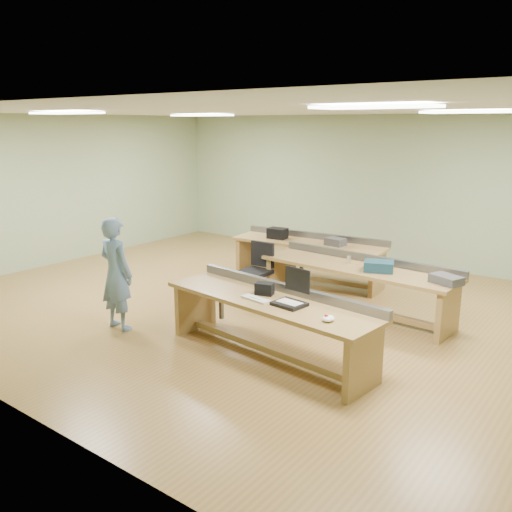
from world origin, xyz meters
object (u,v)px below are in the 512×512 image
object	(u,v)px
workbench_front	(270,313)
person	(116,274)
workbench_mid	(358,278)
camera_bag	(265,289)
parts_bin_teal	(379,266)
mug	(369,265)
parts_bin_grey	(446,279)
workbench_back	(309,252)
drinks_can	(349,260)
task_chair	(256,280)
laptop_base	(289,304)

from	to	relation	value
workbench_front	person	distance (m)	2.33
workbench_mid	camera_bag	size ratio (longest dim) A/B	13.83
workbench_front	parts_bin_teal	size ratio (longest dim) A/B	7.27
mug	parts_bin_grey	bearing A→B (deg)	-4.34
parts_bin_teal	mug	world-z (taller)	parts_bin_teal
person	camera_bag	world-z (taller)	person
workbench_back	drinks_can	size ratio (longest dim) A/B	25.27
camera_bag	task_chair	xyz separation A→B (m)	(-1.27, 1.53, -0.47)
workbench_mid	camera_bag	bearing A→B (deg)	-95.54
camera_bag	workbench_mid	bearing A→B (deg)	64.10
laptop_base	parts_bin_teal	distance (m)	2.06
workbench_front	laptop_base	xyz separation A→B (m)	(0.33, -0.09, 0.21)
workbench_front	laptop_base	world-z (taller)	workbench_front
laptop_base	task_chair	distance (m)	2.47
laptop_base	task_chair	bearing A→B (deg)	142.87
laptop_base	camera_bag	distance (m)	0.51
camera_bag	person	bearing A→B (deg)	178.19
workbench_front	task_chair	size ratio (longest dim) A/B	3.11
workbench_mid	parts_bin_grey	xyz separation A→B (m)	(1.34, -0.13, 0.25)
workbench_back	parts_bin_teal	bearing A→B (deg)	-36.36
mug	drinks_can	world-z (taller)	drinks_can
workbench_front	person	xyz separation A→B (m)	(-2.26, -0.51, 0.24)
parts_bin_teal	laptop_base	bearing A→B (deg)	-95.05
task_chair	drinks_can	xyz separation A→B (m)	(1.39, 0.49, 0.46)
task_chair	workbench_mid	bearing A→B (deg)	15.10
workbench_mid	camera_bag	xyz separation A→B (m)	(-0.30, -1.97, 0.27)
workbench_mid	person	distance (m)	3.52
workbench_back	task_chair	world-z (taller)	task_chair
laptop_base	task_chair	size ratio (longest dim) A/B	0.38
workbench_front	task_chair	bearing A→B (deg)	137.66
drinks_can	parts_bin_teal	bearing A→B (deg)	-13.86
workbench_back	parts_bin_grey	distance (m)	3.07
person	drinks_can	world-z (taller)	person
workbench_mid	parts_bin_teal	xyz separation A→B (m)	(0.36, -0.08, 0.26)
workbench_front	workbench_mid	bearing A→B (deg)	91.95
person	task_chair	bearing A→B (deg)	-109.95
camera_bag	parts_bin_grey	world-z (taller)	camera_bag
camera_bag	workbench_back	bearing A→B (deg)	94.40
workbench_front	camera_bag	distance (m)	0.32
workbench_back	mug	world-z (taller)	workbench_back
task_chair	mug	world-z (taller)	task_chair
camera_bag	parts_bin_grey	size ratio (longest dim) A/B	0.55
person	parts_bin_teal	bearing A→B (deg)	-136.56
workbench_back	laptop_base	world-z (taller)	workbench_back
laptop_base	task_chair	world-z (taller)	task_chair
person	laptop_base	distance (m)	2.63
parts_bin_teal	workbench_back	bearing A→B (deg)	149.05
workbench_back	laptop_base	bearing A→B (deg)	-67.57
workbench_front	workbench_back	xyz separation A→B (m)	(-1.34, 3.07, -0.00)
workbench_back	camera_bag	bearing A→B (deg)	-73.74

